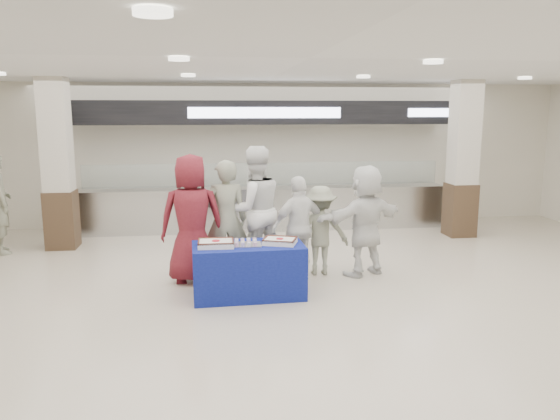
{
  "coord_description": "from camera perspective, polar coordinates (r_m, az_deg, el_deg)",
  "views": [
    {
      "loc": [
        -1.19,
        -6.44,
        2.6
      ],
      "look_at": [
        -0.14,
        1.6,
        1.11
      ],
      "focal_mm": 35.0,
      "sensor_mm": 36.0,
      "label": 1
    }
  ],
  "objects": [
    {
      "name": "ground",
      "position": [
        7.05,
        2.88,
        -11.28
      ],
      "size": [
        14.0,
        14.0,
        0.0
      ],
      "primitive_type": "plane",
      "color": "beige",
      "rests_on": "ground"
    },
    {
      "name": "serving_line",
      "position": [
        11.99,
        -1.67,
        3.47
      ],
      "size": [
        8.7,
        0.85,
        2.8
      ],
      "color": "#B9BCC0",
      "rests_on": "ground"
    },
    {
      "name": "column_left",
      "position": [
        11.06,
        -22.17,
        4.06
      ],
      "size": [
        0.55,
        0.55,
        3.2
      ],
      "color": "#372619",
      "rests_on": "ground"
    },
    {
      "name": "column_right",
      "position": [
        11.89,
        18.55,
        4.68
      ],
      "size": [
        0.55,
        0.55,
        3.2
      ],
      "color": "#372619",
      "rests_on": "ground"
    },
    {
      "name": "display_table",
      "position": [
        7.75,
        -3.31,
        -6.32
      ],
      "size": [
        1.58,
        0.84,
        0.75
      ],
      "primitive_type": "cube",
      "rotation": [
        0.0,
        0.0,
        0.04
      ],
      "color": "navy",
      "rests_on": "ground"
    },
    {
      "name": "sheet_cake_left",
      "position": [
        7.58,
        -6.72,
        -3.43
      ],
      "size": [
        0.49,
        0.39,
        0.1
      ],
      "color": "white",
      "rests_on": "display_table"
    },
    {
      "name": "sheet_cake_right",
      "position": [
        7.67,
        -0.02,
        -3.21
      ],
      "size": [
        0.53,
        0.47,
        0.09
      ],
      "color": "white",
      "rests_on": "display_table"
    },
    {
      "name": "cupcake_tray",
      "position": [
        7.62,
        -3.6,
        -3.43
      ],
      "size": [
        0.44,
        0.34,
        0.07
      ],
      "color": "#AEADB2",
      "rests_on": "display_table"
    },
    {
      "name": "civilian_maroon",
      "position": [
        8.36,
        -9.21,
        -0.9
      ],
      "size": [
        0.97,
        0.63,
        1.97
      ],
      "primitive_type": "imported",
      "rotation": [
        0.0,
        0.0,
        3.15
      ],
      "color": "maroon",
      "rests_on": "ground"
    },
    {
      "name": "soldier_a",
      "position": [
        8.52,
        -5.68,
        -0.97
      ],
      "size": [
        0.7,
        0.48,
        1.86
      ],
      "primitive_type": "imported",
      "rotation": [
        0.0,
        0.0,
        3.2
      ],
      "color": "gray",
      "rests_on": "ground"
    },
    {
      "name": "chef_tall",
      "position": [
        8.75,
        -2.7,
        0.0
      ],
      "size": [
        1.18,
        1.03,
        2.05
      ],
      "primitive_type": "imported",
      "rotation": [
        0.0,
        0.0,
        3.43
      ],
      "color": "white",
      "rests_on": "ground"
    },
    {
      "name": "chef_short",
      "position": [
        8.48,
        2.04,
        -1.85
      ],
      "size": [
        1.02,
        0.67,
        1.61
      ],
      "primitive_type": "imported",
      "rotation": [
        0.0,
        0.0,
        3.47
      ],
      "color": "white",
      "rests_on": "ground"
    },
    {
      "name": "soldier_b",
      "position": [
        8.72,
        4.19,
        -2.13
      ],
      "size": [
        0.97,
        0.61,
        1.43
      ],
      "primitive_type": "imported",
      "rotation": [
        0.0,
        0.0,
        3.05
      ],
      "color": "gray",
      "rests_on": "ground"
    },
    {
      "name": "civilian_white",
      "position": [
        8.73,
        8.92,
        -1.08
      ],
      "size": [
        1.71,
        1.17,
        1.77
      ],
      "primitive_type": "imported",
      "rotation": [
        0.0,
        0.0,
        3.58
      ],
      "color": "white",
      "rests_on": "ground"
    }
  ]
}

